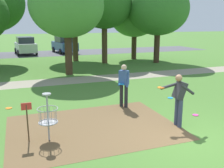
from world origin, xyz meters
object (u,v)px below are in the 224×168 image
object	(u,v)px
tree_far_right	(104,5)
parked_car_center_left	(25,46)
parked_car_center_right	(64,44)
tree_far_left	(135,16)
frisbee_mid_grass	(195,115)
frisbee_far_left	(170,98)
player_foreground_watching	(179,97)
frisbee_near_basket	(9,108)
tree_near_left	(67,6)
player_waiting_left	(124,83)
tree_near_right	(74,8)
tree_mid_left	(158,9)
disc_golf_basket	(46,115)

from	to	relation	value
tree_far_right	parked_car_center_left	bearing A→B (deg)	123.52
parked_car_center_right	tree_far_left	bearing A→B (deg)	-55.63
frisbee_mid_grass	frisbee_far_left	bearing A→B (deg)	80.57
player_foreground_watching	tree_far_left	bearing A→B (deg)	69.95
frisbee_near_basket	frisbee_far_left	size ratio (longest dim) A/B	1.02
frisbee_near_basket	tree_near_left	world-z (taller)	tree_near_left
player_foreground_watching	parked_car_center_right	xyz separation A→B (m)	(0.44, 22.66, -0.06)
player_foreground_watching	frisbee_mid_grass	xyz separation A→B (m)	(1.20, 0.61, -0.98)
player_waiting_left	parked_car_center_left	distance (m)	20.40
frisbee_near_basket	tree_far_right	size ratio (longest dim) A/B	0.04
tree_near_left	tree_far_left	bearing A→B (deg)	36.53
frisbee_mid_grass	tree_near_left	xyz separation A→B (m)	(-2.78, 9.31, 4.30)
player_waiting_left	frisbee_far_left	bearing A→B (deg)	9.54
tree_far_left	tree_far_right	distance (m)	3.77
tree_near_left	tree_far_right	bearing A→B (deg)	45.34
frisbee_near_basket	parked_car_center_left	xyz separation A→B (m)	(1.44, 18.81, 0.91)
tree_near_right	tree_far_left	xyz separation A→B (m)	(5.35, -0.72, -0.60)
tree_mid_left	parked_car_center_left	size ratio (longest dim) A/B	1.49
disc_golf_basket	frisbee_far_left	xyz separation A→B (m)	(5.68, 2.46, -0.74)
tree_near_right	frisbee_near_basket	bearing A→B (deg)	-114.00
tree_near_left	frisbee_near_basket	bearing A→B (deg)	-120.62
tree_far_left	tree_near_right	bearing A→B (deg)	172.28
parked_car_center_left	disc_golf_basket	bearing A→B (deg)	-90.94
disc_golf_basket	tree_near_right	size ratio (longest dim) A/B	0.21
tree_near_right	parked_car_center_left	bearing A→B (deg)	120.45
tree_near_left	parked_car_center_right	world-z (taller)	tree_near_left
player_foreground_watching	tree_near_right	size ratio (longest dim) A/B	0.26
tree_mid_left	player_foreground_watching	bearing A→B (deg)	-117.07
tree_far_right	parked_car_center_left	size ratio (longest dim) A/B	1.51
disc_golf_basket	tree_near_left	distance (m)	10.49
tree_mid_left	tree_far_left	world-z (taller)	tree_mid_left
tree_near_right	parked_car_center_left	world-z (taller)	tree_near_right
disc_golf_basket	tree_far_left	bearing A→B (deg)	56.91
frisbee_near_basket	tree_mid_left	world-z (taller)	tree_mid_left
disc_golf_basket	parked_car_center_left	xyz separation A→B (m)	(0.37, 22.25, 0.17)
frisbee_mid_grass	frisbee_near_basket	bearing A→B (deg)	153.35
disc_golf_basket	frisbee_mid_grass	size ratio (longest dim) A/B	6.41
frisbee_mid_grass	tree_far_left	bearing A→B (deg)	73.41
player_foreground_watching	tree_near_left	size ratio (longest dim) A/B	0.27
disc_golf_basket	frisbee_near_basket	bearing A→B (deg)	107.41
tree_near_left	tree_far_right	distance (m)	5.34
parked_car_center_right	tree_near_left	bearing A→B (deg)	-98.98
player_foreground_watching	tree_near_left	distance (m)	10.57
disc_golf_basket	parked_car_center_left	world-z (taller)	parked_car_center_left
tree_near_right	tree_far_right	world-z (taller)	tree_near_right
disc_golf_basket	tree_far_left	distance (m)	17.96
player_foreground_watching	parked_car_center_left	size ratio (longest dim) A/B	0.39
frisbee_mid_grass	frisbee_far_left	xyz separation A→B (m)	(0.37, 2.23, 0.00)
tree_far_right	parked_car_center_right	size ratio (longest dim) A/B	1.48
disc_golf_basket	tree_mid_left	distance (m)	16.42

